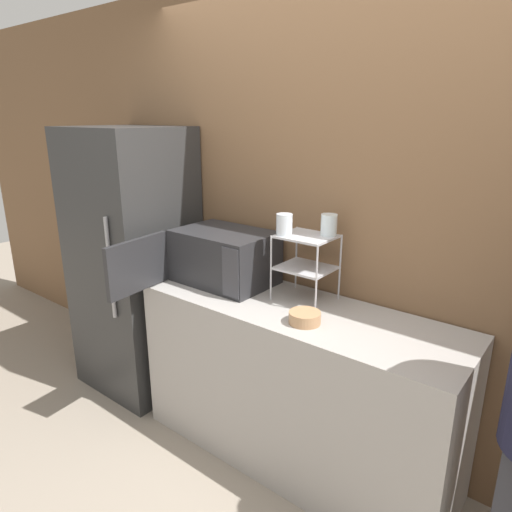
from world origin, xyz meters
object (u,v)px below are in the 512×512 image
at_px(bowl, 305,318).
at_px(refrigerator, 134,262).
at_px(microwave, 220,257).
at_px(dish_rack, 306,254).
at_px(glass_back_right, 329,225).
at_px(glass_front_left, 284,224).

bearing_deg(bowl, refrigerator, 175.89).
height_order(bowl, refrigerator, refrigerator).
height_order(microwave, dish_rack, dish_rack).
relative_size(bowl, refrigerator, 0.09).
xyz_separation_m(dish_rack, glass_back_right, (0.09, 0.07, 0.15)).
bearing_deg(microwave, refrigerator, -175.45).
relative_size(microwave, glass_back_right, 7.51).
bearing_deg(refrigerator, bowl, -4.11).
bearing_deg(dish_rack, glass_back_right, 37.79).
relative_size(microwave, dish_rack, 2.34).
relative_size(microwave, bowl, 5.43).
height_order(microwave, refrigerator, refrigerator).
height_order(dish_rack, bowl, dish_rack).
distance_m(dish_rack, refrigerator, 1.32).
xyz_separation_m(dish_rack, refrigerator, (-1.28, -0.15, -0.27)).
height_order(glass_front_left, refrigerator, refrigerator).
xyz_separation_m(glass_back_right, bowl, (0.07, -0.32, -0.38)).
relative_size(microwave, refrigerator, 0.46).
distance_m(dish_rack, glass_back_right, 0.19).
bearing_deg(refrigerator, dish_rack, 6.48).
xyz_separation_m(microwave, glass_back_right, (0.62, 0.15, 0.26)).
relative_size(dish_rack, bowl, 2.33).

